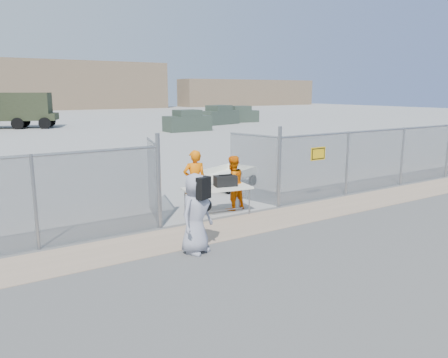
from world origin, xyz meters
TOP-DOWN VIEW (x-y plane):
  - ground at (0.00, 0.00)m, footprint 160.00×160.00m
  - tarmac_inside at (0.00, 42.00)m, footprint 160.00×80.00m
  - dirt_strip at (0.00, 1.00)m, footprint 44.00×1.60m
  - distant_hills at (5.00, 78.00)m, footprint 140.00×6.00m
  - chain_link_fence at (0.00, 2.00)m, footprint 40.00×0.20m
  - folding_table at (-0.10, 2.20)m, footprint 2.05×1.08m
  - orange_bag at (-0.62, 2.21)m, footprint 0.47×0.34m
  - black_duffel at (0.19, 2.22)m, footprint 0.70×0.51m
  - security_worker_left at (-0.49, 2.84)m, footprint 0.78×0.62m
  - security_worker_right at (0.61, 2.49)m, footprint 0.87×0.71m
  - visitor at (-2.04, -0.07)m, footprint 1.04×0.88m
  - utility_trailer at (2.11, 5.19)m, footprint 3.42×2.69m
  - military_truck at (-0.70, 37.71)m, footprint 7.51×4.90m
  - parked_vehicle_near at (11.51, 26.31)m, footprint 4.10×1.92m
  - parked_vehicle_mid at (21.74, 32.99)m, footprint 4.19×2.34m
  - parked_vehicle_far at (18.02, 31.53)m, footprint 4.73×3.04m

SIDE VIEW (x-z plane):
  - ground at x=0.00m, z-range 0.00..0.00m
  - tarmac_inside at x=0.00m, z-range 0.00..0.01m
  - dirt_strip at x=0.00m, z-range 0.00..0.01m
  - utility_trailer at x=2.11m, z-range 0.00..0.74m
  - folding_table at x=-0.10m, z-range 0.00..0.83m
  - security_worker_right at x=0.61m, z-range 0.00..1.65m
  - parked_vehicle_mid at x=21.74m, z-range 0.00..1.80m
  - visitor at x=-2.04m, z-range 0.00..1.81m
  - parked_vehicle_near at x=11.51m, z-range 0.00..1.84m
  - security_worker_left at x=-0.49m, z-range 0.00..1.87m
  - orange_bag at x=-0.62m, z-range 0.83..1.11m
  - black_duffel at x=0.19m, z-range 0.83..1.14m
  - parked_vehicle_far at x=18.02m, z-range 0.00..1.97m
  - chain_link_fence at x=0.00m, z-range 0.00..2.20m
  - military_truck at x=-0.70m, z-range 0.00..3.36m
  - distant_hills at x=5.00m, z-range 0.00..9.00m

